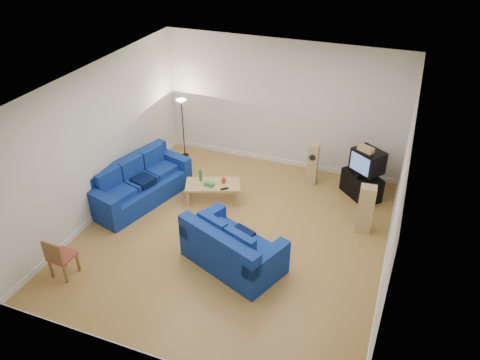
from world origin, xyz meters
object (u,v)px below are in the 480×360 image
(sofa_three_seat, at_px, (138,186))
(television, at_px, (368,161))
(tv_stand, at_px, (361,185))
(sofa_loveseat, at_px, (231,250))
(coffee_table, at_px, (213,186))

(sofa_three_seat, relative_size, television, 3.14)
(tv_stand, bearing_deg, sofa_three_seat, -113.51)
(sofa_loveseat, bearing_deg, sofa_three_seat, 176.93)
(sofa_three_seat, bearing_deg, coffee_table, 124.55)
(sofa_loveseat, distance_m, television, 3.87)
(tv_stand, relative_size, television, 1.13)
(sofa_three_seat, xyz_separation_m, television, (4.77, 1.96, 0.57))
(sofa_three_seat, xyz_separation_m, sofa_loveseat, (2.81, -1.32, 0.01))
(sofa_loveseat, distance_m, coffee_table, 2.22)
(coffee_table, relative_size, tv_stand, 1.45)
(sofa_loveseat, xyz_separation_m, tv_stand, (1.91, 3.26, -0.07))
(sofa_three_seat, bearing_deg, tv_stand, 128.03)
(television, bearing_deg, sofa_loveseat, -85.05)
(sofa_loveseat, relative_size, television, 2.56)
(sofa_three_seat, distance_m, coffee_table, 1.71)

